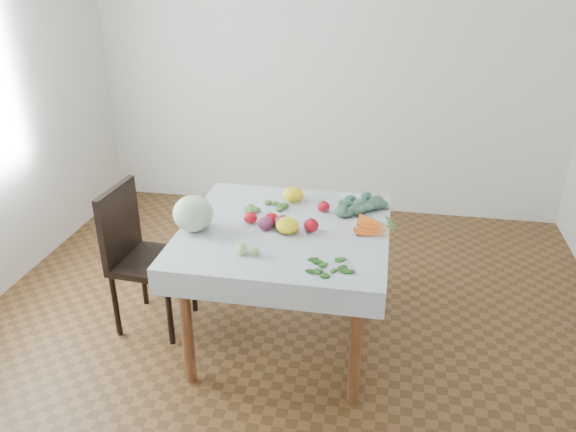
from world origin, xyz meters
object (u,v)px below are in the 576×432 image
object	(u,v)px
heirloom_back	(293,195)
carrot_bunch	(374,227)
cabbage	(193,213)
chair	(138,249)
table	(285,244)

from	to	relation	value
heirloom_back	carrot_bunch	xyz separation A→B (m)	(0.50, -0.29, -0.03)
cabbage	chair	bearing A→B (deg)	160.80
table	carrot_bunch	world-z (taller)	carrot_bunch
chair	carrot_bunch	bearing A→B (deg)	1.27
table	heirloom_back	xyz separation A→B (m)	(-0.02, 0.36, 0.15)
chair	heirloom_back	distance (m)	0.99
table	chair	distance (m)	0.92
cabbage	carrot_bunch	size ratio (longest dim) A/B	0.85
table	heirloom_back	distance (m)	0.39
heirloom_back	carrot_bunch	distance (m)	0.58
chair	carrot_bunch	size ratio (longest dim) A/B	3.52
chair	carrot_bunch	distance (m)	1.41
table	cabbage	bearing A→B (deg)	-166.34
cabbage	heirloom_back	distance (m)	0.66
cabbage	carrot_bunch	world-z (taller)	cabbage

